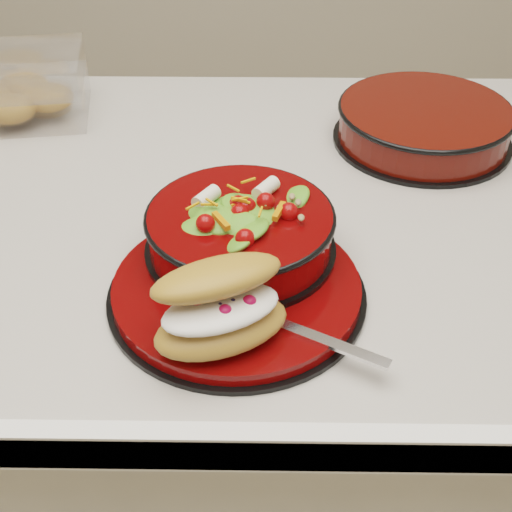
{
  "coord_description": "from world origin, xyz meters",
  "views": [
    {
      "loc": [
        0.13,
        -0.75,
        1.4
      ],
      "look_at": [
        0.12,
        -0.16,
        0.94
      ],
      "focal_mm": 50.0,
      "sensor_mm": 36.0,
      "label": 1
    }
  ],
  "objects_px": {
    "salad_bowl": "(240,226)",
    "pastry_box": "(14,88)",
    "extra_bowl": "(424,123)",
    "island_counter": "(185,425)",
    "dinner_plate": "(238,290)",
    "croissant": "(221,307)",
    "fork": "(300,331)"
  },
  "relations": [
    {
      "from": "salad_bowl",
      "to": "fork",
      "type": "bearing_deg",
      "value": -64.58
    },
    {
      "from": "island_counter",
      "to": "pastry_box",
      "type": "bearing_deg",
      "value": 136.68
    },
    {
      "from": "croissant",
      "to": "dinner_plate",
      "type": "bearing_deg",
      "value": 57.31
    },
    {
      "from": "island_counter",
      "to": "extra_bowl",
      "type": "relative_size",
      "value": 4.91
    },
    {
      "from": "salad_bowl",
      "to": "dinner_plate",
      "type": "bearing_deg",
      "value": -91.56
    },
    {
      "from": "island_counter",
      "to": "croissant",
      "type": "bearing_deg",
      "value": -71.1
    },
    {
      "from": "pastry_box",
      "to": "extra_bowl",
      "type": "distance_m",
      "value": 0.6
    },
    {
      "from": "dinner_plate",
      "to": "extra_bowl",
      "type": "bearing_deg",
      "value": 53.46
    },
    {
      "from": "fork",
      "to": "pastry_box",
      "type": "xyz_separation_m",
      "value": [
        -0.41,
        0.49,
        0.02
      ]
    },
    {
      "from": "fork",
      "to": "pastry_box",
      "type": "height_order",
      "value": "pastry_box"
    },
    {
      "from": "salad_bowl",
      "to": "pastry_box",
      "type": "relative_size",
      "value": 0.94
    },
    {
      "from": "dinner_plate",
      "to": "croissant",
      "type": "relative_size",
      "value": 1.84
    },
    {
      "from": "island_counter",
      "to": "salad_bowl",
      "type": "relative_size",
      "value": 5.88
    },
    {
      "from": "extra_bowl",
      "to": "croissant",
      "type": "bearing_deg",
      "value": -122.24
    },
    {
      "from": "dinner_plate",
      "to": "pastry_box",
      "type": "relative_size",
      "value": 1.22
    },
    {
      "from": "fork",
      "to": "island_counter",
      "type": "bearing_deg",
      "value": 61.03
    },
    {
      "from": "island_counter",
      "to": "croissant",
      "type": "distance_m",
      "value": 0.57
    },
    {
      "from": "croissant",
      "to": "pastry_box",
      "type": "bearing_deg",
      "value": 100.1
    },
    {
      "from": "croissant",
      "to": "extra_bowl",
      "type": "distance_m",
      "value": 0.49
    },
    {
      "from": "croissant",
      "to": "pastry_box",
      "type": "distance_m",
      "value": 0.59
    },
    {
      "from": "pastry_box",
      "to": "island_counter",
      "type": "bearing_deg",
      "value": -52.0
    },
    {
      "from": "dinner_plate",
      "to": "croissant",
      "type": "distance_m",
      "value": 0.09
    },
    {
      "from": "pastry_box",
      "to": "extra_bowl",
      "type": "height_order",
      "value": "pastry_box"
    },
    {
      "from": "fork",
      "to": "salad_bowl",
      "type": "bearing_deg",
      "value": 53.8
    },
    {
      "from": "island_counter",
      "to": "pastry_box",
      "type": "distance_m",
      "value": 0.59
    },
    {
      "from": "salad_bowl",
      "to": "pastry_box",
      "type": "xyz_separation_m",
      "value": [
        -0.35,
        0.36,
        -0.01
      ]
    },
    {
      "from": "fork",
      "to": "dinner_plate",
      "type": "bearing_deg",
      "value": 69.14
    },
    {
      "from": "island_counter",
      "to": "salad_bowl",
      "type": "bearing_deg",
      "value": -51.07
    },
    {
      "from": "croissant",
      "to": "island_counter",
      "type": "bearing_deg",
      "value": 84.8
    },
    {
      "from": "island_counter",
      "to": "dinner_plate",
      "type": "bearing_deg",
      "value": -61.05
    },
    {
      "from": "pastry_box",
      "to": "fork",
      "type": "bearing_deg",
      "value": -58.65
    },
    {
      "from": "island_counter",
      "to": "croissant",
      "type": "xyz_separation_m",
      "value": [
        0.09,
        -0.26,
        0.5
      ]
    }
  ]
}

